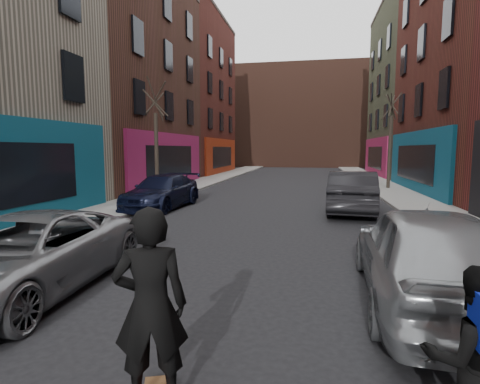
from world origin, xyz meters
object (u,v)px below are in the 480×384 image
at_px(parked_right_end, 352,192).
at_px(skateboarder, 151,307).
at_px(tree_right_far, 391,132).
at_px(pedestrian, 472,360).
at_px(parked_left_end, 162,192).
at_px(tree_left_far, 156,131).
at_px(parked_left_far, 25,255).
at_px(parked_right_far, 428,255).

xyz_separation_m(parked_right_end, skateboarder, (-3.00, -12.10, 0.23)).
bearing_deg(tree_right_far, skateboarder, -105.99).
distance_m(parked_right_end, pedestrian, 12.06).
height_order(tree_right_far, skateboarder, tree_right_far).
xyz_separation_m(tree_right_far, pedestrian, (-3.26, -20.89, -2.73)).
bearing_deg(parked_right_end, parked_left_end, 8.19).
height_order(parked_left_end, parked_right_end, parked_right_end).
bearing_deg(tree_left_far, skateboarder, -66.79).
bearing_deg(parked_right_end, parked_left_far, 61.99).
height_order(tree_right_far, parked_left_end, tree_right_far).
relative_size(tree_left_far, parked_left_far, 1.32).
distance_m(tree_right_far, parked_right_far, 18.23).
height_order(parked_right_far, skateboarder, skateboarder).
distance_m(parked_right_end, skateboarder, 12.47).
distance_m(tree_right_far, parked_left_end, 14.48).
height_order(tree_right_far, parked_right_far, tree_right_far).
bearing_deg(parked_left_far, skateboarder, -37.22).
distance_m(parked_right_far, pedestrian, 3.12).
xyz_separation_m(parked_left_far, pedestrian, (6.14, -2.32, 0.12)).
bearing_deg(skateboarder, tree_left_far, -86.78).
relative_size(parked_left_far, parked_left_end, 1.02).
relative_size(tree_left_far, parked_right_far, 1.33).
relative_size(tree_right_far, parked_right_end, 1.37).
distance_m(parked_left_far, parked_right_end, 11.65).
relative_size(parked_right_end, pedestrian, 3.12).
xyz_separation_m(tree_right_far, parked_left_far, (-9.40, -18.57, -2.85)).
height_order(parked_right_end, skateboarder, skateboarder).
height_order(parked_right_far, pedestrian, parked_right_far).
relative_size(skateboarder, pedestrian, 1.19).
bearing_deg(parked_left_end, pedestrian, -53.55).
xyz_separation_m(parked_left_far, skateboarder, (3.40, -2.36, 0.36)).
bearing_deg(parked_right_end, parked_right_far, 97.00).
xyz_separation_m(tree_left_far, tree_right_far, (12.40, 6.00, 0.15)).
height_order(skateboarder, pedestrian, skateboarder).
bearing_deg(pedestrian, parked_left_far, -20.92).
bearing_deg(pedestrian, tree_right_far, -99.09).
bearing_deg(parked_left_far, parked_left_end, 96.07).
bearing_deg(parked_right_far, tree_right_far, -95.63).
distance_m(parked_left_end, parked_right_far, 11.79).
height_order(parked_right_end, pedestrian, parked_right_end).
bearing_deg(tree_left_far, parked_right_end, -16.76).
bearing_deg(parked_right_end, pedestrian, 94.06).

